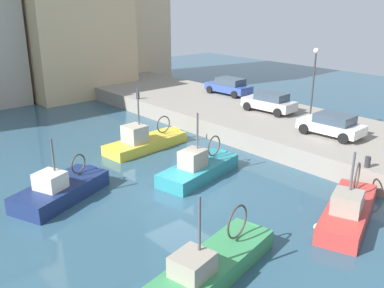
% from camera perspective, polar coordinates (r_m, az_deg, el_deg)
% --- Properties ---
extents(water_surface, '(80.00, 80.00, 0.00)m').
position_cam_1_polar(water_surface, '(21.34, -2.04, -6.47)').
color(water_surface, '#2D5166').
rests_on(water_surface, ground).
extents(quay_wall, '(9.00, 56.00, 1.20)m').
position_cam_1_polar(quay_wall, '(29.27, 15.60, 1.28)').
color(quay_wall, gray).
rests_on(quay_wall, ground).
extents(fishing_boat_green, '(7.16, 2.91, 4.11)m').
position_cam_1_polar(fishing_boat_green, '(15.64, 3.10, -16.57)').
color(fishing_boat_green, '#388951').
rests_on(fishing_boat_green, ground).
extents(fishing_boat_yellow, '(6.51, 2.38, 4.92)m').
position_cam_1_polar(fishing_boat_yellow, '(27.70, -5.63, -0.10)').
color(fishing_boat_yellow, gold).
rests_on(fishing_boat_yellow, ground).
extents(fishing_boat_teal, '(6.18, 2.94, 4.43)m').
position_cam_1_polar(fishing_boat_teal, '(23.33, 1.43, -3.82)').
color(fishing_boat_teal, teal).
rests_on(fishing_boat_teal, ground).
extents(fishing_boat_red, '(6.50, 3.60, 4.00)m').
position_cam_1_polar(fishing_boat_red, '(20.25, 20.27, -8.85)').
color(fishing_boat_red, '#BC3833').
rests_on(fishing_boat_red, ground).
extents(fishing_boat_navy, '(5.90, 3.89, 4.07)m').
position_cam_1_polar(fishing_boat_navy, '(21.83, -16.41, -6.42)').
color(fishing_boat_navy, navy).
rests_on(fishing_boat_navy, ground).
extents(parked_car_white, '(2.12, 3.90, 1.37)m').
position_cam_1_polar(parked_car_white, '(27.12, 18.28, 2.49)').
color(parked_car_white, silver).
rests_on(parked_car_white, quay_wall).
extents(parked_car_blue, '(2.06, 4.26, 1.44)m').
position_cam_1_polar(parked_car_blue, '(37.19, 4.97, 7.76)').
color(parked_car_blue, '#334C9E').
rests_on(parked_car_blue, quay_wall).
extents(parked_car_silver, '(2.10, 4.05, 1.45)m').
position_cam_1_polar(parked_car_silver, '(31.77, 10.37, 5.56)').
color(parked_car_silver, '#B7B7BC').
rests_on(parked_car_silver, quay_wall).
extents(mooring_bollard_mid, '(0.28, 0.28, 0.55)m').
position_cam_1_polar(mooring_bollard_mid, '(22.81, 22.51, -2.25)').
color(mooring_bollard_mid, '#2D2D33').
rests_on(mooring_bollard_mid, quay_wall).
extents(mooring_bollard_north, '(0.28, 0.28, 0.55)m').
position_cam_1_polar(mooring_bollard_north, '(35.74, -7.28, 6.46)').
color(mooring_bollard_north, '#2D2D33').
rests_on(mooring_bollard_north, quay_wall).
extents(quay_streetlamp, '(0.36, 0.36, 4.83)m').
position_cam_1_polar(quay_streetlamp, '(30.21, 16.09, 9.32)').
color(quay_streetlamp, '#38383D').
rests_on(quay_streetlamp, quay_wall).
extents(waterfront_building_west_mid, '(9.40, 6.47, 16.19)m').
position_cam_1_polar(waterfront_building_west_mid, '(50.52, -9.44, 17.63)').
color(waterfront_building_west_mid, beige).
rests_on(waterfront_building_west_mid, ground).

